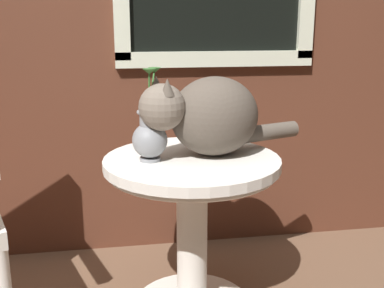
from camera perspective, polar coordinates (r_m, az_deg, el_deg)
The scene contains 3 objects.
wicker_side_table at distance 1.74m, azimuth 0.00°, elevation -7.43°, with size 0.63×0.63×0.62m.
cat at distance 1.68m, azimuth 2.14°, elevation 3.47°, with size 0.63×0.37×0.29m.
pewter_vase_with_ivy at distance 1.62m, azimuth -5.11°, elevation 1.07°, with size 0.12×0.13×0.32m.
Camera 1 is at (-0.01, -1.44, 1.08)m, focal length 44.20 mm.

